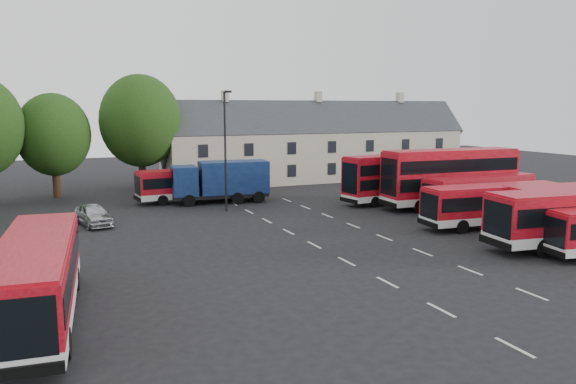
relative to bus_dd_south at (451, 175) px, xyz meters
The scene contains 13 objects.
ground 18.70m from the bus_dd_south, 150.09° to the right, with size 140.00×140.00×0.00m, color black.
lane_markings 15.59m from the bus_dd_south, 151.91° to the right, with size 5.15×33.80×0.01m.
terrace_houses 20.91m from the bus_dd_south, 95.59° to the left, with size 35.70×7.13×10.06m.
bus_row_c 10.18m from the bus_dd_south, 73.39° to the right, with size 10.82×3.73×3.00m.
bus_row_d 7.90m from the bus_dd_south, 106.87° to the right, with size 10.66×3.28×2.97m.
bus_row_e 2.90m from the bus_dd_south, 72.56° to the right, with size 10.46×3.41×2.91m.
bus_dd_south is the anchor object (origin of this frame).
bus_dd_north 4.78m from the bus_dd_south, 123.79° to the left, with size 10.49×3.74×4.21m.
bus_west 34.37m from the bus_dd_south, 155.62° to the right, with size 3.64×11.79×3.28m.
bus_north 22.07m from the bus_dd_south, 148.17° to the left, with size 10.35×3.23×2.88m.
box_truck 19.44m from the bus_dd_south, 149.80° to the left, with size 8.50×3.36×3.63m.
silver_car 28.28m from the bus_dd_south, behind, with size 1.80×4.48×1.53m, color #AEB2B6.
lamppost 18.67m from the bus_dd_south, 162.15° to the left, with size 0.66×0.42×9.59m.
Camera 1 is at (-14.57, -27.90, 8.30)m, focal length 35.00 mm.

